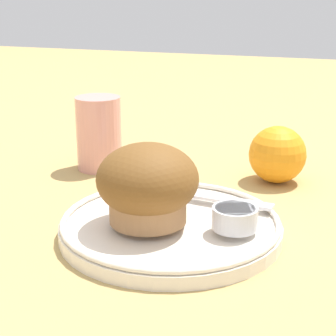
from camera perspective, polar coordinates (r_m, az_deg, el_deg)
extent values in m
plane|color=tan|center=(0.61, 1.15, -5.71)|extent=(3.00, 3.00, 0.00)
cylinder|color=silver|center=(0.58, 0.51, -6.21)|extent=(0.23, 0.23, 0.01)
torus|color=silver|center=(0.58, 0.51, -5.32)|extent=(0.23, 0.23, 0.01)
cylinder|color=#9E7047|center=(0.56, -2.06, -3.71)|extent=(0.08, 0.08, 0.04)
ellipsoid|color=brown|center=(0.56, -2.09, -1.13)|extent=(0.10, 0.10, 0.07)
cylinder|color=silver|center=(0.55, 6.80, -5.05)|extent=(0.05, 0.05, 0.02)
cylinder|color=beige|center=(0.55, 6.84, -4.21)|extent=(0.04, 0.04, 0.00)
sphere|color=#4C194C|center=(0.62, -0.89, -2.91)|extent=(0.01, 0.01, 0.01)
sphere|color=#4C194C|center=(0.61, 0.21, -3.05)|extent=(0.01, 0.01, 0.01)
cube|color=silver|center=(0.63, 2.87, -2.76)|extent=(0.18, 0.03, 0.00)
sphere|color=orange|center=(0.74, 11.05, 1.36)|extent=(0.07, 0.07, 0.07)
cylinder|color=#E5998C|center=(0.79, -7.04, 3.53)|extent=(0.06, 0.06, 0.10)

